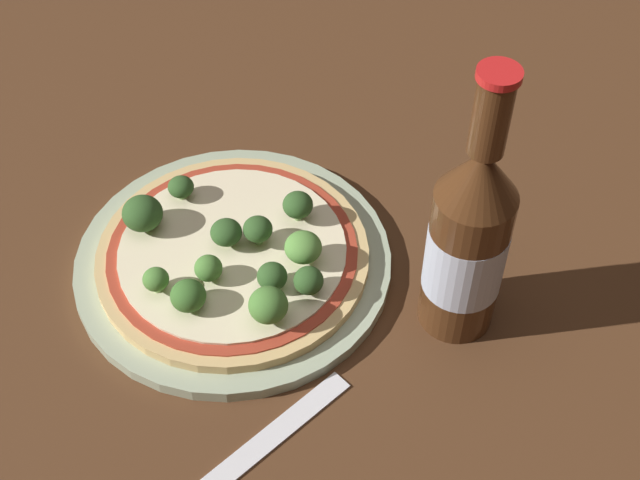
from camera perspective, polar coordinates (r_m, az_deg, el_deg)
ground_plane at (r=0.79m, az=-3.44°, el=-2.14°), size 3.00×3.00×0.00m
plate at (r=0.80m, az=-5.55°, el=-1.41°), size 0.28×0.28×0.01m
pizza at (r=0.79m, az=-5.61°, el=-0.92°), size 0.24×0.24×0.01m
broccoli_floret_0 at (r=0.77m, az=-6.02°, el=0.48°), size 0.03×0.03×0.03m
broccoli_floret_1 at (r=0.82m, az=-8.89°, el=3.37°), size 0.02×0.02×0.02m
broccoli_floret_2 at (r=0.75m, az=-7.16°, el=-1.82°), size 0.02×0.02×0.02m
broccoli_floret_3 at (r=0.75m, az=-1.08°, el=-0.48°), size 0.03×0.03×0.03m
broccoli_floret_4 at (r=0.79m, az=-1.43°, el=2.25°), size 0.03×0.03×0.03m
broccoli_floret_5 at (r=0.74m, az=-3.08°, el=-2.35°), size 0.03×0.03×0.03m
broccoli_floret_6 at (r=0.74m, az=-0.74°, el=-2.62°), size 0.03×0.03×0.03m
broccoli_floret_7 at (r=0.73m, az=-8.44°, el=-3.55°), size 0.03×0.03×0.03m
broccoli_floret_8 at (r=0.75m, az=-10.54°, el=-2.32°), size 0.02×0.02×0.02m
broccoli_floret_9 at (r=0.80m, az=-11.29°, el=1.68°), size 0.04×0.04×0.03m
broccoli_floret_10 at (r=0.77m, az=-3.66°, el=0.79°), size 0.03×0.03×0.03m
broccoli_floret_11 at (r=0.72m, az=-3.33°, el=-4.19°), size 0.03×0.03×0.03m
beer_bottle at (r=0.70m, az=9.47°, el=0.03°), size 0.06×0.06×0.26m
fork at (r=0.70m, az=-4.28°, el=-13.31°), size 0.08×0.18×0.00m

